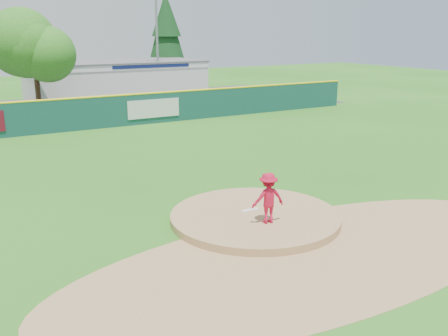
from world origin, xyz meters
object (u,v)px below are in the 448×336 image
deciduous_tree (34,51)px  van (42,111)px  light_pole_right (157,35)px  conifer_tree (166,34)px  pitcher (268,198)px  pool_building_grp (115,79)px

deciduous_tree → van: bearing=-95.6°
van → light_pole_right: 13.72m
conifer_tree → light_pole_right: size_ratio=0.95×
pitcher → light_pole_right: light_pole_right is taller
van → conifer_tree: 20.73m
deciduous_tree → conifer_tree: size_ratio=0.77×
pool_building_grp → conifer_tree: (7.00, 4.01, 3.88)m
van → deciduous_tree: size_ratio=0.60×
van → deciduous_tree: deciduous_tree is taller
van → light_pole_right: bearing=-41.1°
van → conifer_tree: conifer_tree is taller
pool_building_grp → deciduous_tree: 11.01m
pitcher → light_pole_right: 31.52m
light_pole_right → deciduous_tree: bearing=-160.0°
pitcher → van: size_ratio=0.36×
pitcher → deciduous_tree: size_ratio=0.22×
pitcher → van: 23.74m
pitcher → deciduous_tree: (-1.90, 25.84, 3.51)m
pitcher → deciduous_tree: 26.15m
pitcher → light_pole_right: (9.10, 29.84, 4.50)m
pitcher → van: (-2.12, 23.64, -0.41)m
pitcher → pool_building_grp: pool_building_grp is taller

